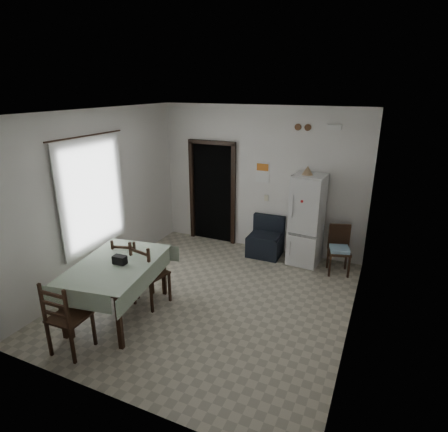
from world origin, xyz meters
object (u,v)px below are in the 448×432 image
dining_table (118,289)px  dining_chair_near_head (69,316)px  navy_seat (265,237)px  dining_chair_far_right (151,273)px  corner_chair (339,251)px  fridge (307,220)px  dining_chair_far_left (130,265)px

dining_table → dining_chair_near_head: size_ratio=1.56×
navy_seat → dining_chair_near_head: bearing=-110.4°
dining_chair_far_right → dining_table: bearing=70.9°
corner_chair → navy_seat: bearing=157.0°
fridge → dining_table: bearing=-122.1°
dining_table → dining_chair_far_right: dining_chair_far_right is taller
navy_seat → corner_chair: bearing=-8.0°
corner_chair → dining_chair_far_left: dining_chair_far_left is taller
dining_chair_near_head → dining_chair_far_right: bearing=-104.0°
corner_chair → dining_table: (-2.77, -2.68, -0.02)m
dining_table → dining_chair_near_head: bearing=-100.4°
navy_seat → dining_chair_far_right: (-1.05, -2.40, 0.14)m
navy_seat → corner_chair: corner_chair is taller
dining_chair_far_left → dining_chair_far_right: (0.50, -0.14, 0.03)m
fridge → dining_chair_far_left: size_ratio=1.76×
fridge → dining_table: size_ratio=1.08×
fridge → dining_chair_far_right: 3.05m
navy_seat → corner_chair: (1.45, -0.18, 0.05)m
fridge → navy_seat: (-0.79, 0.00, -0.48)m
dining_chair_far_right → dining_chair_near_head: dining_chair_far_right is taller
corner_chair → dining_chair_far_left: (-3.00, -2.09, 0.05)m
dining_chair_far_left → dining_chair_near_head: dining_chair_near_head is taller
dining_table → dining_chair_far_left: dining_chair_far_left is taller
navy_seat → dining_chair_far_left: bearing=-125.2°
navy_seat → dining_chair_far_right: size_ratio=0.74×
dining_chair_far_left → dining_chair_near_head: (0.22, -1.49, 0.02)m
navy_seat → dining_chair_near_head: dining_chair_near_head is taller
dining_chair_far_left → corner_chair: bearing=-160.4°
dining_chair_near_head → corner_chair: bearing=-130.0°
fridge → corner_chair: size_ratio=1.96×
fridge → corner_chair: bearing=-11.2°
corner_chair → dining_chair_far_right: (-2.50, -2.22, 0.08)m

